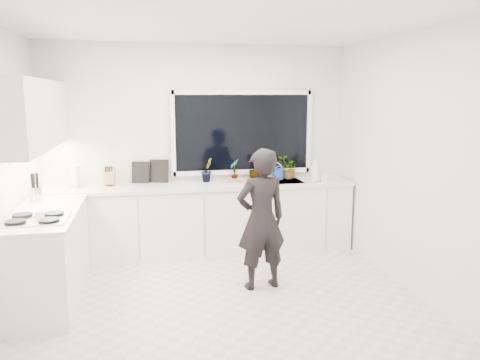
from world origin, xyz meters
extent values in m
cube|color=beige|center=(0.00, 0.00, -0.01)|extent=(4.00, 3.50, 0.02)
cube|color=white|center=(0.00, 1.76, 1.35)|extent=(4.00, 0.02, 2.70)
cube|color=white|center=(2.01, 0.00, 1.35)|extent=(0.02, 3.50, 2.70)
cube|color=white|center=(0.00, 0.00, 2.71)|extent=(4.00, 3.50, 0.02)
cube|color=black|center=(0.60, 1.73, 1.55)|extent=(1.80, 0.02, 1.00)
cube|color=white|center=(0.00, 1.45, 0.44)|extent=(3.92, 0.58, 0.88)
cube|color=white|center=(-1.67, 0.35, 0.44)|extent=(0.58, 1.60, 0.88)
cube|color=silver|center=(0.00, 1.44, 0.90)|extent=(3.94, 0.62, 0.04)
cube|color=silver|center=(-1.67, 0.35, 0.90)|extent=(0.62, 1.60, 0.04)
cube|color=white|center=(-1.79, 0.70, 1.85)|extent=(0.34, 2.10, 0.70)
cube|color=silver|center=(1.05, 1.45, 0.87)|extent=(0.58, 0.42, 0.14)
cylinder|color=silver|center=(1.05, 1.65, 1.03)|extent=(0.03, 0.03, 0.22)
cube|color=black|center=(-1.69, 0.00, 0.94)|extent=(0.56, 0.48, 0.03)
imported|color=black|center=(0.49, 0.21, 0.75)|extent=(0.60, 0.45, 1.51)
cube|color=silver|center=(0.53, 1.42, 0.94)|extent=(0.57, 0.51, 0.03)
cube|color=#AC171B|center=(0.53, 1.42, 0.95)|extent=(0.52, 0.45, 0.01)
cylinder|color=#143FBC|center=(1.08, 1.61, 0.98)|extent=(0.15, 0.15, 0.13)
cylinder|color=silver|center=(-1.55, 1.55, 1.05)|extent=(0.13, 0.13, 0.26)
cube|color=#9D8049|center=(-1.14, 1.59, 1.03)|extent=(0.14, 0.12, 0.22)
cylinder|color=silver|center=(-1.85, 0.80, 1.00)|extent=(0.17, 0.17, 0.16)
cube|color=black|center=(-0.76, 1.69, 1.06)|extent=(0.22, 0.06, 0.28)
cube|color=black|center=(-0.52, 1.69, 1.07)|extent=(0.25, 0.09, 0.30)
imported|color=#26662D|center=(0.10, 1.61, 1.07)|extent=(0.21, 0.22, 0.31)
imported|color=#26662D|center=(0.46, 1.61, 1.06)|extent=(0.11, 0.15, 0.29)
imported|color=#26662D|center=(0.75, 1.61, 1.08)|extent=(0.20, 0.20, 0.32)
imported|color=#26662D|center=(1.21, 1.61, 1.07)|extent=(0.31, 0.28, 0.30)
imported|color=#D8BF66|center=(1.48, 1.30, 1.08)|extent=(0.17, 0.17, 0.33)
imported|color=#D8BF66|center=(1.61, 1.30, 1.02)|extent=(0.11, 0.11, 0.19)
camera|label=1|loc=(-0.68, -4.42, 2.04)|focal=35.00mm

